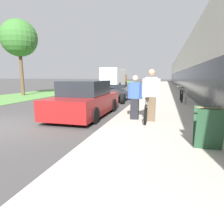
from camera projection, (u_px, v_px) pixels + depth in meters
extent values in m
plane|color=#474444|center=(1.00, 127.00, 6.62)|extent=(220.00, 220.00, 0.00)
cube|color=#BCB5A5|center=(165.00, 89.00, 25.28)|extent=(3.59, 70.00, 0.13)
cube|color=silver|center=(212.00, 70.00, 30.72)|extent=(10.00, 70.00, 5.08)
cube|color=#1E2328|center=(177.00, 79.00, 32.20)|extent=(0.10, 63.00, 2.20)
cube|color=#5B9347|center=(91.00, 87.00, 31.98)|extent=(4.98, 70.00, 0.03)
torus|color=black|center=(150.00, 106.00, 8.19)|extent=(0.06, 0.67, 0.67)
torus|color=black|center=(146.00, 114.00, 6.39)|extent=(0.06, 0.67, 0.67)
cylinder|color=#B7BCC1|center=(148.00, 104.00, 7.25)|extent=(0.04, 1.61, 0.04)
cylinder|color=#B7BCC1|center=(147.00, 108.00, 6.91)|extent=(0.04, 0.96, 0.31)
cylinder|color=#B7BCC1|center=(147.00, 103.00, 6.65)|extent=(0.03, 0.03, 0.28)
cube|color=black|center=(147.00, 98.00, 6.63)|extent=(0.11, 0.22, 0.05)
cylinder|color=#B7BCC1|center=(150.00, 98.00, 7.98)|extent=(0.03, 0.03, 0.29)
cylinder|color=silver|center=(150.00, 94.00, 7.96)|extent=(0.52, 0.03, 0.03)
cube|color=brown|center=(150.00, 109.00, 6.92)|extent=(0.33, 0.24, 0.86)
cube|color=beige|center=(151.00, 87.00, 6.79)|extent=(0.40, 0.24, 0.66)
cylinder|color=beige|center=(144.00, 88.00, 6.86)|extent=(0.10, 0.10, 0.62)
cylinder|color=beige|center=(159.00, 88.00, 6.73)|extent=(0.10, 0.10, 0.62)
sphere|color=tan|center=(152.00, 73.00, 6.70)|extent=(0.23, 0.23, 0.23)
cube|color=black|center=(135.00, 109.00, 7.22)|extent=(0.29, 0.21, 0.76)
cube|color=#33518E|center=(135.00, 90.00, 7.10)|extent=(0.35, 0.21, 0.58)
cylinder|color=#33518E|center=(129.00, 91.00, 7.16)|extent=(0.09, 0.09, 0.55)
cylinder|color=#33518E|center=(141.00, 91.00, 7.05)|extent=(0.09, 0.09, 0.55)
sphere|color=beige|center=(135.00, 78.00, 7.03)|extent=(0.21, 0.21, 0.21)
cylinder|color=gray|center=(186.00, 97.00, 10.82)|extent=(0.05, 0.05, 0.82)
cylinder|color=gray|center=(185.00, 96.00, 11.34)|extent=(0.05, 0.05, 0.82)
cylinder|color=gray|center=(186.00, 89.00, 11.01)|extent=(0.05, 0.55, 0.05)
torus|color=black|center=(181.00, 95.00, 12.74)|extent=(0.06, 0.73, 0.73)
torus|color=black|center=(182.00, 97.00, 11.66)|extent=(0.06, 0.73, 0.73)
cylinder|color=#B7BCC1|center=(182.00, 92.00, 12.16)|extent=(0.04, 0.97, 0.04)
cylinder|color=#B7BCC1|center=(182.00, 94.00, 11.96)|extent=(0.04, 0.59, 0.33)
cylinder|color=#B7BCC1|center=(182.00, 90.00, 11.79)|extent=(0.03, 0.03, 0.30)
cube|color=black|center=(182.00, 87.00, 11.76)|extent=(0.11, 0.22, 0.05)
cylinder|color=#B7BCC1|center=(181.00, 89.00, 12.59)|extent=(0.03, 0.03, 0.32)
cylinder|color=silver|center=(181.00, 86.00, 12.56)|extent=(0.52, 0.03, 0.03)
cube|color=#23472D|center=(210.00, 130.00, 4.13)|extent=(0.56, 0.20, 0.89)
cube|color=#23472D|center=(207.00, 126.00, 4.47)|extent=(0.56, 0.20, 0.89)
cylinder|color=#93704C|center=(210.00, 108.00, 4.22)|extent=(0.56, 0.03, 0.03)
cube|color=maroon|center=(86.00, 104.00, 8.49)|extent=(1.85, 4.40, 0.73)
cube|color=#1E2328|center=(85.00, 88.00, 8.37)|extent=(1.59, 2.20, 0.60)
cylinder|color=black|center=(80.00, 104.00, 10.00)|extent=(0.22, 0.60, 0.60)
cylinder|color=black|center=(113.00, 105.00, 9.56)|extent=(0.22, 0.60, 0.60)
cylinder|color=black|center=(51.00, 113.00, 7.49)|extent=(0.22, 0.60, 0.60)
cylinder|color=black|center=(94.00, 115.00, 7.05)|extent=(0.22, 0.60, 0.60)
ellipsoid|color=black|center=(116.00, 94.00, 13.40)|extent=(1.56, 4.07, 0.71)
cube|color=#1E2328|center=(118.00, 86.00, 13.80)|extent=(1.09, 0.04, 0.26)
cylinder|color=black|center=(110.00, 95.00, 14.74)|extent=(0.22, 0.60, 0.60)
cylinder|color=black|center=(129.00, 95.00, 14.37)|extent=(0.22, 0.60, 0.60)
cylinder|color=black|center=(100.00, 98.00, 12.50)|extent=(0.22, 0.60, 0.60)
cylinder|color=black|center=(123.00, 99.00, 12.13)|extent=(0.22, 0.60, 0.60)
cube|color=orange|center=(119.00, 80.00, 32.03)|extent=(2.18, 1.87, 1.64)
cube|color=white|center=(113.00, 77.00, 28.39)|extent=(2.37, 5.61, 2.53)
cylinder|color=black|center=(112.00, 84.00, 31.95)|extent=(0.28, 0.84, 0.84)
cylinder|color=black|center=(125.00, 84.00, 31.40)|extent=(0.28, 0.84, 0.84)
cylinder|color=black|center=(104.00, 85.00, 27.79)|extent=(0.28, 0.84, 0.84)
cylinder|color=black|center=(119.00, 85.00, 27.24)|extent=(0.28, 0.84, 0.84)
cylinder|color=brown|center=(22.00, 74.00, 17.11)|extent=(0.28, 0.28, 3.75)
sphere|color=#38702D|center=(19.00, 38.00, 16.59)|extent=(3.00, 3.00, 3.00)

